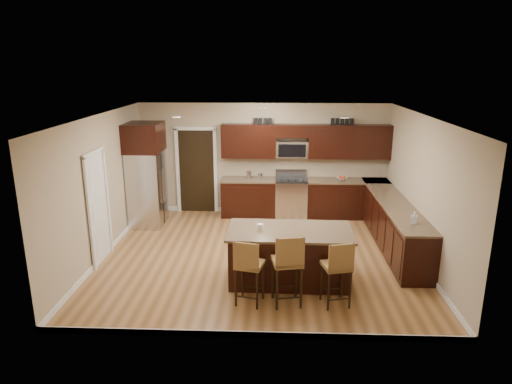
{
  "coord_description": "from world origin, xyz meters",
  "views": [
    {
      "loc": [
        0.27,
        -8.17,
        3.61
      ],
      "look_at": [
        -0.09,
        0.4,
        1.18
      ],
      "focal_mm": 32.0,
      "sensor_mm": 36.0,
      "label": 1
    }
  ],
  "objects_px": {
    "range": "(291,197)",
    "refrigerator": "(146,174)",
    "stool_right": "(338,266)",
    "stool_mid": "(288,262)",
    "island": "(289,257)",
    "stool_left": "(248,265)"
  },
  "relations": [
    {
      "from": "stool_left",
      "to": "stool_right",
      "type": "relative_size",
      "value": 1.0
    },
    {
      "from": "range",
      "to": "stool_right",
      "type": "relative_size",
      "value": 1.04
    },
    {
      "from": "stool_right",
      "to": "stool_mid",
      "type": "bearing_deg",
      "value": 166.87
    },
    {
      "from": "stool_left",
      "to": "stool_right",
      "type": "distance_m",
      "value": 1.35
    },
    {
      "from": "stool_left",
      "to": "stool_right",
      "type": "xyz_separation_m",
      "value": [
        1.35,
        -0.0,
        0.0
      ]
    },
    {
      "from": "range",
      "to": "refrigerator",
      "type": "bearing_deg",
      "value": -167.2
    },
    {
      "from": "stool_right",
      "to": "refrigerator",
      "type": "relative_size",
      "value": 0.45
    },
    {
      "from": "range",
      "to": "island",
      "type": "relative_size",
      "value": 0.53
    },
    {
      "from": "stool_left",
      "to": "stool_right",
      "type": "height_order",
      "value": "stool_right"
    },
    {
      "from": "island",
      "to": "range",
      "type": "bearing_deg",
      "value": 88.76
    },
    {
      "from": "island",
      "to": "stool_right",
      "type": "relative_size",
      "value": 1.98
    },
    {
      "from": "stool_left",
      "to": "refrigerator",
      "type": "height_order",
      "value": "refrigerator"
    },
    {
      "from": "island",
      "to": "stool_right",
      "type": "height_order",
      "value": "stool_right"
    },
    {
      "from": "range",
      "to": "stool_mid",
      "type": "relative_size",
      "value": 0.96
    },
    {
      "from": "range",
      "to": "refrigerator",
      "type": "distance_m",
      "value": 3.46
    },
    {
      "from": "range",
      "to": "stool_mid",
      "type": "bearing_deg",
      "value": -92.52
    },
    {
      "from": "range",
      "to": "refrigerator",
      "type": "height_order",
      "value": "refrigerator"
    },
    {
      "from": "stool_left",
      "to": "stool_mid",
      "type": "height_order",
      "value": "stool_mid"
    },
    {
      "from": "range",
      "to": "stool_left",
      "type": "distance_m",
      "value": 4.37
    },
    {
      "from": "stool_right",
      "to": "stool_left",
      "type": "bearing_deg",
      "value": 166.38
    },
    {
      "from": "range",
      "to": "stool_mid",
      "type": "xyz_separation_m",
      "value": [
        -0.19,
        -4.3,
        0.25
      ]
    },
    {
      "from": "refrigerator",
      "to": "island",
      "type": "bearing_deg",
      "value": -40.49
    }
  ]
}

